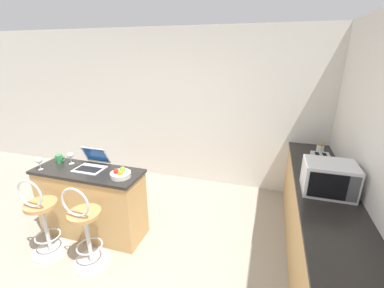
{
  "coord_description": "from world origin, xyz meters",
  "views": [
    {
      "loc": [
        1.48,
        -1.6,
        2.2
      ],
      "look_at": [
        0.47,
        1.68,
        0.98
      ],
      "focal_mm": 24.0,
      "sensor_mm": 36.0,
      "label": 1
    }
  ],
  "objects_px": {
    "microwave": "(329,178)",
    "wine_glass_short": "(39,161)",
    "bar_stool_near": "(43,219)",
    "laptop": "(92,163)",
    "wine_glass_tall": "(70,156)",
    "storage_jar": "(320,150)",
    "fruit_bowl": "(120,174)",
    "toaster": "(320,164)",
    "bar_stool_far": "(85,229)",
    "mug_green": "(59,159)"
  },
  "relations": [
    {
      "from": "bar_stool_near",
      "to": "storage_jar",
      "type": "distance_m",
      "value": 3.51
    },
    {
      "from": "microwave",
      "to": "toaster",
      "type": "bearing_deg",
      "value": 89.92
    },
    {
      "from": "wine_glass_tall",
      "to": "storage_jar",
      "type": "height_order",
      "value": "storage_jar"
    },
    {
      "from": "mug_green",
      "to": "storage_jar",
      "type": "relative_size",
      "value": 0.57
    },
    {
      "from": "laptop",
      "to": "mug_green",
      "type": "distance_m",
      "value": 0.49
    },
    {
      "from": "bar_stool_near",
      "to": "wine_glass_short",
      "type": "distance_m",
      "value": 0.68
    },
    {
      "from": "wine_glass_short",
      "to": "wine_glass_tall",
      "type": "xyz_separation_m",
      "value": [
        0.23,
        0.25,
        -0.01
      ]
    },
    {
      "from": "mug_green",
      "to": "storage_jar",
      "type": "xyz_separation_m",
      "value": [
        3.19,
        1.19,
        0.04
      ]
    },
    {
      "from": "microwave",
      "to": "wine_glass_tall",
      "type": "height_order",
      "value": "microwave"
    },
    {
      "from": "microwave",
      "to": "storage_jar",
      "type": "relative_size",
      "value": 2.52
    },
    {
      "from": "bar_stool_near",
      "to": "laptop",
      "type": "relative_size",
      "value": 2.87
    },
    {
      "from": "wine_glass_short",
      "to": "toaster",
      "type": "bearing_deg",
      "value": 16.09
    },
    {
      "from": "bar_stool_near",
      "to": "laptop",
      "type": "distance_m",
      "value": 0.8
    },
    {
      "from": "bar_stool_near",
      "to": "wine_glass_short",
      "type": "height_order",
      "value": "wine_glass_short"
    },
    {
      "from": "fruit_bowl",
      "to": "storage_jar",
      "type": "relative_size",
      "value": 1.22
    },
    {
      "from": "bar_stool_near",
      "to": "toaster",
      "type": "relative_size",
      "value": 3.32
    },
    {
      "from": "bar_stool_far",
      "to": "storage_jar",
      "type": "height_order",
      "value": "storage_jar"
    },
    {
      "from": "microwave",
      "to": "storage_jar",
      "type": "bearing_deg",
      "value": 85.81
    },
    {
      "from": "microwave",
      "to": "wine_glass_short",
      "type": "xyz_separation_m",
      "value": [
        -3.18,
        -0.42,
        -0.04
      ]
    },
    {
      "from": "laptop",
      "to": "fruit_bowl",
      "type": "distance_m",
      "value": 0.49
    },
    {
      "from": "wine_glass_short",
      "to": "bar_stool_near",
      "type": "bearing_deg",
      "value": -51.6
    },
    {
      "from": "toaster",
      "to": "wine_glass_short",
      "type": "relative_size",
      "value": 1.87
    },
    {
      "from": "fruit_bowl",
      "to": "mug_green",
      "type": "relative_size",
      "value": 2.17
    },
    {
      "from": "wine_glass_short",
      "to": "wine_glass_tall",
      "type": "bearing_deg",
      "value": 47.66
    },
    {
      "from": "bar_stool_far",
      "to": "wine_glass_tall",
      "type": "bearing_deg",
      "value": 135.85
    },
    {
      "from": "laptop",
      "to": "fruit_bowl",
      "type": "height_order",
      "value": "laptop"
    },
    {
      "from": "bar_stool_near",
      "to": "microwave",
      "type": "distance_m",
      "value": 3.07
    },
    {
      "from": "bar_stool_far",
      "to": "mug_green",
      "type": "relative_size",
      "value": 9.3
    },
    {
      "from": "wine_glass_short",
      "to": "fruit_bowl",
      "type": "distance_m",
      "value": 1.03
    },
    {
      "from": "wine_glass_short",
      "to": "bar_stool_far",
      "type": "bearing_deg",
      "value": -21.77
    },
    {
      "from": "bar_stool_near",
      "to": "wine_glass_tall",
      "type": "distance_m",
      "value": 0.79
    },
    {
      "from": "laptop",
      "to": "toaster",
      "type": "bearing_deg",
      "value": 14.54
    },
    {
      "from": "bar_stool_far",
      "to": "mug_green",
      "type": "xyz_separation_m",
      "value": [
        -0.76,
        0.57,
        0.48
      ]
    },
    {
      "from": "fruit_bowl",
      "to": "wine_glass_tall",
      "type": "xyz_separation_m",
      "value": [
        -0.8,
        0.14,
        0.07
      ]
    },
    {
      "from": "fruit_bowl",
      "to": "toaster",
      "type": "bearing_deg",
      "value": 20.59
    },
    {
      "from": "fruit_bowl",
      "to": "bar_stool_far",
      "type": "bearing_deg",
      "value": -114.05
    },
    {
      "from": "bar_stool_near",
      "to": "bar_stool_far",
      "type": "distance_m",
      "value": 0.57
    },
    {
      "from": "laptop",
      "to": "toaster",
      "type": "distance_m",
      "value": 2.71
    },
    {
      "from": "toaster",
      "to": "fruit_bowl",
      "type": "height_order",
      "value": "toaster"
    },
    {
      "from": "bar_stool_far",
      "to": "mug_green",
      "type": "distance_m",
      "value": 1.06
    },
    {
      "from": "bar_stool_far",
      "to": "storage_jar",
      "type": "xyz_separation_m",
      "value": [
        2.42,
        1.76,
        0.52
      ]
    },
    {
      "from": "laptop",
      "to": "wine_glass_tall",
      "type": "bearing_deg",
      "value": 177.54
    },
    {
      "from": "toaster",
      "to": "mug_green",
      "type": "distance_m",
      "value": 3.19
    },
    {
      "from": "bar_stool_near",
      "to": "mug_green",
      "type": "relative_size",
      "value": 9.3
    },
    {
      "from": "toaster",
      "to": "storage_jar",
      "type": "relative_size",
      "value": 1.58
    },
    {
      "from": "wine_glass_tall",
      "to": "storage_jar",
      "type": "bearing_deg",
      "value": 21.23
    },
    {
      "from": "bar_stool_near",
      "to": "toaster",
      "type": "xyz_separation_m",
      "value": [
        2.92,
        1.25,
        0.52
      ]
    },
    {
      "from": "bar_stool_near",
      "to": "wine_glass_short",
      "type": "bearing_deg",
      "value": 128.4
    },
    {
      "from": "bar_stool_far",
      "to": "laptop",
      "type": "relative_size",
      "value": 2.87
    },
    {
      "from": "laptop",
      "to": "microwave",
      "type": "relative_size",
      "value": 0.73
    }
  ]
}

